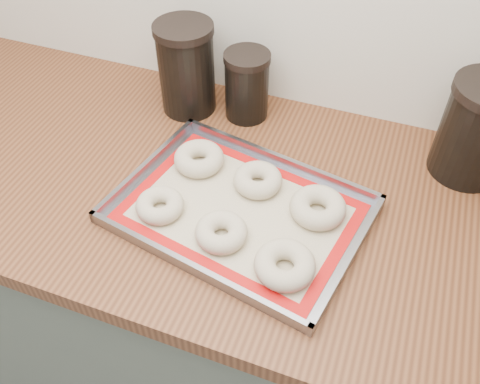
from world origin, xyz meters
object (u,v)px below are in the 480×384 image
at_px(baking_tray, 240,211).
at_px(bagel_front_right, 285,265).
at_px(bagel_front_mid, 221,232).
at_px(canister_left, 186,68).
at_px(bagel_back_mid, 258,180).
at_px(bagel_back_right, 318,207).
at_px(canister_mid, 247,85).
at_px(canister_right, 479,130).
at_px(bagel_back_left, 199,159).
at_px(bagel_front_left, 160,205).

height_order(baking_tray, bagel_front_right, bagel_front_right).
xyz_separation_m(bagel_front_mid, canister_left, (-0.22, 0.35, 0.08)).
xyz_separation_m(bagel_back_mid, bagel_back_right, (0.13, -0.03, 0.00)).
distance_m(bagel_front_right, canister_mid, 0.46).
relative_size(baking_tray, canister_right, 2.50).
height_order(bagel_back_left, canister_right, canister_right).
relative_size(bagel_front_right, canister_mid, 0.67).
distance_m(canister_left, canister_mid, 0.14).
distance_m(baking_tray, canister_right, 0.49).
bearing_deg(canister_left, bagel_front_right, -47.38).
distance_m(canister_left, canister_right, 0.62).
bearing_deg(canister_left, bagel_back_right, -32.06).
distance_m(baking_tray, bagel_front_right, 0.16).
distance_m(bagel_back_mid, canister_right, 0.44).
height_order(bagel_back_right, canister_mid, canister_mid).
relative_size(baking_tray, bagel_back_left, 4.94).
bearing_deg(bagel_front_mid, canister_mid, 102.88).
bearing_deg(baking_tray, canister_mid, 107.48).
distance_m(bagel_front_mid, bagel_back_right, 0.19).
height_order(baking_tray, bagel_back_mid, bagel_back_mid).
distance_m(bagel_front_left, bagel_back_right, 0.30).
distance_m(baking_tray, canister_mid, 0.32).
bearing_deg(bagel_front_right, canister_right, 54.26).
relative_size(bagel_back_left, canister_left, 0.50).
xyz_separation_m(bagel_front_left, bagel_back_right, (0.28, 0.10, 0.00)).
relative_size(bagel_front_mid, canister_mid, 0.60).
distance_m(bagel_front_mid, bagel_front_right, 0.13).
bearing_deg(canister_left, bagel_back_left, -60.20).
xyz_separation_m(bagel_back_left, bagel_back_right, (0.26, -0.05, 0.00)).
xyz_separation_m(bagel_back_right, canister_left, (-0.37, 0.23, 0.08)).
relative_size(bagel_back_mid, canister_right, 0.47).
distance_m(bagel_front_right, bagel_back_right, 0.15).
xyz_separation_m(bagel_front_left, bagel_front_mid, (0.13, -0.02, 0.00)).
relative_size(baking_tray, canister_left, 2.45).
height_order(bagel_front_left, bagel_back_right, bagel_back_right).
relative_size(bagel_front_mid, bagel_back_right, 0.90).
bearing_deg(canister_right, canister_mid, 177.76).
bearing_deg(bagel_back_left, baking_tray, -36.78).
bearing_deg(bagel_back_right, canister_right, 42.51).
xyz_separation_m(bagel_front_right, canister_left, (-0.35, 0.38, 0.08)).
bearing_deg(bagel_front_right, bagel_back_right, 82.18).
relative_size(bagel_back_right, canister_mid, 0.67).
bearing_deg(bagel_back_left, bagel_front_left, -97.29).
distance_m(bagel_back_left, canister_right, 0.56).
height_order(canister_mid, canister_right, canister_right).
height_order(bagel_front_mid, bagel_back_mid, same).
height_order(canister_left, canister_mid, canister_left).
relative_size(bagel_back_mid, canister_left, 0.46).
relative_size(baking_tray, bagel_front_right, 4.84).
xyz_separation_m(baking_tray, bagel_back_left, (-0.13, 0.09, 0.02)).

